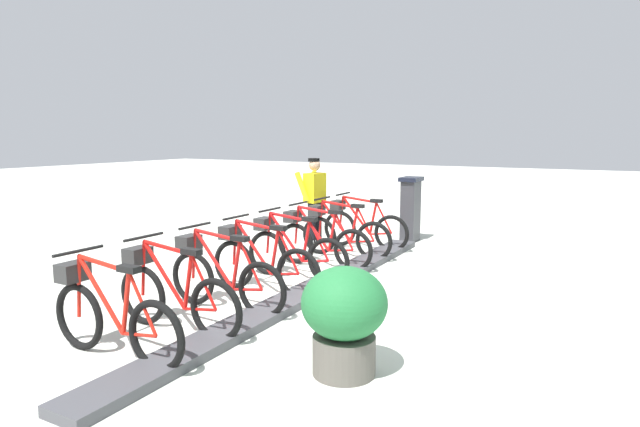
{
  "coord_description": "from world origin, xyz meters",
  "views": [
    {
      "loc": [
        -3.43,
        5.91,
        2.1
      ],
      "look_at": [
        0.5,
        -1.23,
        0.9
      ],
      "focal_mm": 30.04,
      "sensor_mm": 36.0,
      "label": 1
    }
  ],
  "objects_px": {
    "bike_docked_3": "(292,250)",
    "bike_docked_6": "(172,293)",
    "bike_docked_7": "(110,315)",
    "bike_docked_2": "(319,241)",
    "bike_docked_4": "(260,261)",
    "planter_bush": "(344,315)",
    "bike_docked_0": "(361,226)",
    "bike_docked_5": "(221,275)",
    "worker_near_rack": "(314,198)",
    "bike_docked_1": "(342,232)",
    "payment_kiosk": "(410,208)"
  },
  "relations": [
    {
      "from": "bike_docked_3",
      "to": "bike_docked_6",
      "type": "distance_m",
      "value": 2.44
    },
    {
      "from": "bike_docked_6",
      "to": "bike_docked_7",
      "type": "xyz_separation_m",
      "value": [
        0.0,
        0.81,
        0.0
      ]
    },
    {
      "from": "bike_docked_3",
      "to": "bike_docked_7",
      "type": "distance_m",
      "value": 3.26
    },
    {
      "from": "bike_docked_2",
      "to": "bike_docked_6",
      "type": "height_order",
      "value": "same"
    },
    {
      "from": "bike_docked_4",
      "to": "bike_docked_7",
      "type": "height_order",
      "value": "same"
    },
    {
      "from": "bike_docked_7",
      "to": "planter_bush",
      "type": "distance_m",
      "value": 2.21
    },
    {
      "from": "bike_docked_3",
      "to": "planter_bush",
      "type": "bearing_deg",
      "value": 129.8
    },
    {
      "from": "bike_docked_4",
      "to": "planter_bush",
      "type": "distance_m",
      "value": 2.66
    },
    {
      "from": "bike_docked_6",
      "to": "planter_bush",
      "type": "bearing_deg",
      "value": 178.77
    },
    {
      "from": "bike_docked_0",
      "to": "planter_bush",
      "type": "relative_size",
      "value": 1.77
    },
    {
      "from": "bike_docked_5",
      "to": "bike_docked_3",
      "type": "bearing_deg",
      "value": -90.0
    },
    {
      "from": "bike_docked_4",
      "to": "bike_docked_7",
      "type": "bearing_deg",
      "value": 90.0
    },
    {
      "from": "bike_docked_2",
      "to": "bike_docked_6",
      "type": "xyz_separation_m",
      "value": [
        0.0,
        3.26,
        0.0
      ]
    },
    {
      "from": "bike_docked_3",
      "to": "bike_docked_6",
      "type": "xyz_separation_m",
      "value": [
        0.0,
        2.44,
        0.0
      ]
    },
    {
      "from": "bike_docked_5",
      "to": "worker_near_rack",
      "type": "distance_m",
      "value": 4.11
    },
    {
      "from": "planter_bush",
      "to": "bike_docked_2",
      "type": "bearing_deg",
      "value": -57.88
    },
    {
      "from": "bike_docked_0",
      "to": "bike_docked_4",
      "type": "bearing_deg",
      "value": 90.0
    },
    {
      "from": "bike_docked_6",
      "to": "worker_near_rack",
      "type": "distance_m",
      "value": 4.9
    },
    {
      "from": "bike_docked_1",
      "to": "bike_docked_7",
      "type": "xyz_separation_m",
      "value": [
        0.0,
        4.88,
        0.0
      ]
    },
    {
      "from": "bike_docked_0",
      "to": "bike_docked_1",
      "type": "bearing_deg",
      "value": 90.0
    },
    {
      "from": "bike_docked_1",
      "to": "planter_bush",
      "type": "height_order",
      "value": "bike_docked_1"
    },
    {
      "from": "bike_docked_7",
      "to": "planter_bush",
      "type": "xyz_separation_m",
      "value": [
        -2.07,
        -0.77,
        0.11
      ]
    },
    {
      "from": "bike_docked_2",
      "to": "worker_near_rack",
      "type": "distance_m",
      "value": 1.86
    },
    {
      "from": "worker_near_rack",
      "to": "bike_docked_0",
      "type": "bearing_deg",
      "value": -174.16
    },
    {
      "from": "planter_bush",
      "to": "bike_docked_7",
      "type": "bearing_deg",
      "value": 20.38
    },
    {
      "from": "bike_docked_2",
      "to": "bike_docked_5",
      "type": "relative_size",
      "value": 1.0
    },
    {
      "from": "bike_docked_5",
      "to": "bike_docked_6",
      "type": "height_order",
      "value": "same"
    },
    {
      "from": "payment_kiosk",
      "to": "planter_bush",
      "type": "xyz_separation_m",
      "value": [
        -1.5,
        6.0,
        -0.12
      ]
    },
    {
      "from": "bike_docked_4",
      "to": "bike_docked_7",
      "type": "relative_size",
      "value": 1.0
    },
    {
      "from": "bike_docked_0",
      "to": "bike_docked_2",
      "type": "height_order",
      "value": "same"
    },
    {
      "from": "payment_kiosk",
      "to": "bike_docked_1",
      "type": "bearing_deg",
      "value": 73.12
    },
    {
      "from": "bike_docked_1",
      "to": "planter_bush",
      "type": "distance_m",
      "value": 4.61
    },
    {
      "from": "bike_docked_5",
      "to": "planter_bush",
      "type": "xyz_separation_m",
      "value": [
        -2.07,
        0.86,
        0.11
      ]
    },
    {
      "from": "bike_docked_3",
      "to": "worker_near_rack",
      "type": "bearing_deg",
      "value": -67.91
    },
    {
      "from": "bike_docked_5",
      "to": "planter_bush",
      "type": "relative_size",
      "value": 1.77
    },
    {
      "from": "worker_near_rack",
      "to": "bike_docked_4",
      "type": "bearing_deg",
      "value": 106.77
    },
    {
      "from": "bike_docked_0",
      "to": "worker_near_rack",
      "type": "distance_m",
      "value": 1.07
    },
    {
      "from": "bike_docked_6",
      "to": "planter_bush",
      "type": "relative_size",
      "value": 1.77
    },
    {
      "from": "bike_docked_6",
      "to": "planter_bush",
      "type": "xyz_separation_m",
      "value": [
        -2.07,
        0.04,
        0.11
      ]
    },
    {
      "from": "payment_kiosk",
      "to": "planter_bush",
      "type": "height_order",
      "value": "payment_kiosk"
    },
    {
      "from": "bike_docked_2",
      "to": "worker_near_rack",
      "type": "xyz_separation_m",
      "value": [
        0.95,
        -1.53,
        0.48
      ]
    },
    {
      "from": "bike_docked_2",
      "to": "planter_bush",
      "type": "relative_size",
      "value": 1.77
    },
    {
      "from": "bike_docked_2",
      "to": "payment_kiosk",
      "type": "bearing_deg",
      "value": -101.96
    },
    {
      "from": "bike_docked_6",
      "to": "worker_near_rack",
      "type": "bearing_deg",
      "value": -78.75
    },
    {
      "from": "bike_docked_7",
      "to": "worker_near_rack",
      "type": "relative_size",
      "value": 1.04
    },
    {
      "from": "bike_docked_4",
      "to": "bike_docked_7",
      "type": "xyz_separation_m",
      "value": [
        0.0,
        2.44,
        0.0
      ]
    },
    {
      "from": "bike_docked_3",
      "to": "bike_docked_6",
      "type": "bearing_deg",
      "value": 90.0
    },
    {
      "from": "bike_docked_2",
      "to": "bike_docked_1",
      "type": "bearing_deg",
      "value": -90.0
    },
    {
      "from": "bike_docked_4",
      "to": "bike_docked_6",
      "type": "xyz_separation_m",
      "value": [
        0.0,
        1.63,
        0.0
      ]
    },
    {
      "from": "bike_docked_4",
      "to": "bike_docked_6",
      "type": "bearing_deg",
      "value": 90.0
    }
  ]
}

